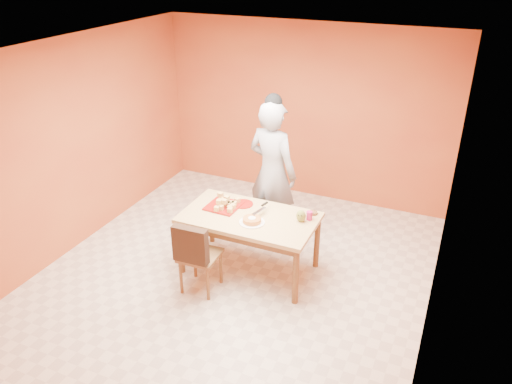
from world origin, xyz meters
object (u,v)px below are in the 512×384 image
at_px(sponge_cake, 252,220).
at_px(magenta_glass, 309,216).
at_px(dining_chair, 199,254).
at_px(person, 272,173).
at_px(red_dinner_plate, 243,204).
at_px(checker_tin, 313,213).
at_px(egg_ornament, 301,216).
at_px(dining_table, 249,223).
at_px(pastry_platter, 224,206).

distance_m(sponge_cake, magenta_glass, 0.68).
height_order(dining_chair, sponge_cake, dining_chair).
xyz_separation_m(person, magenta_glass, (0.72, -0.61, -0.17)).
height_order(person, sponge_cake, person).
xyz_separation_m(dining_chair, magenta_glass, (1.04, 0.80, 0.33)).
distance_m(red_dinner_plate, checker_tin, 0.88).
height_order(dining_chair, red_dinner_plate, dining_chair).
bearing_deg(red_dinner_plate, egg_ornament, -7.85).
height_order(dining_chair, checker_tin, dining_chair).
relative_size(magenta_glass, checker_tin, 1.01).
relative_size(dining_table, pastry_platter, 4.16).
relative_size(pastry_platter, magenta_glass, 3.70).
bearing_deg(person, checker_tin, 160.87).
height_order(dining_chair, pastry_platter, dining_chair).
xyz_separation_m(dining_table, checker_tin, (0.68, 0.35, 0.11)).
distance_m(dining_table, magenta_glass, 0.73).
bearing_deg(checker_tin, person, 146.96).
distance_m(egg_ornament, magenta_glass, 0.11).
bearing_deg(dining_chair, sponge_cake, 42.85).
bearing_deg(magenta_glass, dining_table, -163.17).
relative_size(dining_table, person, 0.82).
distance_m(dining_chair, red_dinner_plate, 0.89).
height_order(dining_table, magenta_glass, magenta_glass).
height_order(person, egg_ornament, person).
xyz_separation_m(person, checker_tin, (0.72, -0.47, -0.20)).
xyz_separation_m(pastry_platter, egg_ornament, (0.99, 0.04, 0.06)).
bearing_deg(magenta_glass, egg_ornament, -132.84).
height_order(red_dinner_plate, magenta_glass, magenta_glass).
bearing_deg(magenta_glass, checker_tin, 90.00).
bearing_deg(magenta_glass, red_dinner_plate, 178.19).
relative_size(dining_table, egg_ornament, 11.14).
relative_size(dining_table, sponge_cake, 7.43).
distance_m(dining_chair, egg_ornament, 1.25).
bearing_deg(egg_ornament, sponge_cake, -174.96).
relative_size(dining_chair, sponge_cake, 4.33).
height_order(pastry_platter, checker_tin, checker_tin).
bearing_deg(red_dinner_plate, magenta_glass, -1.81).
distance_m(red_dinner_plate, magenta_glass, 0.87).
xyz_separation_m(pastry_platter, magenta_glass, (1.06, 0.13, 0.04)).
bearing_deg(red_dinner_plate, person, 75.48).
height_order(sponge_cake, egg_ornament, egg_ornament).
bearing_deg(dining_table, dining_chair, -121.13).
bearing_deg(egg_ornament, red_dinner_plate, 150.27).
relative_size(sponge_cake, egg_ornament, 1.50).
distance_m(egg_ornament, checker_tin, 0.24).
distance_m(dining_chair, magenta_glass, 1.35).
relative_size(dining_table, checker_tin, 15.53).
height_order(person, checker_tin, person).
bearing_deg(person, dining_table, 106.53).
bearing_deg(egg_ornament, checker_tin, 49.58).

